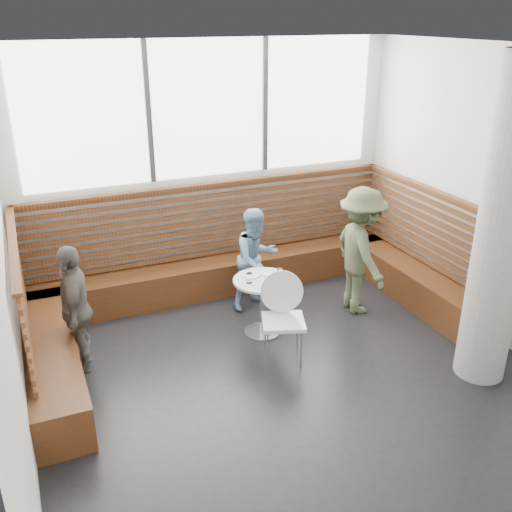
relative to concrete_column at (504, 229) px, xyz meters
name	(u,v)px	position (x,y,z in m)	size (l,w,h in m)	color
room	(299,235)	(-1.85, 0.60, 0.00)	(5.00, 5.00, 3.20)	silver
booth	(232,277)	(-1.85, 2.37, -1.19)	(5.00, 2.50, 1.44)	#462511
concrete_column	(504,229)	(0.00, 0.00, 0.00)	(0.50, 0.50, 3.20)	gray
cafe_table	(263,295)	(-1.76, 1.61, -1.10)	(0.68, 0.68, 0.69)	silver
cafe_chair	(280,311)	(-1.79, 1.08, -1.03)	(0.46, 0.45, 0.96)	white
adult_man	(361,251)	(-0.43, 1.68, -0.81)	(1.03, 0.59, 1.59)	#4D583B
child_back	(256,259)	(-1.56, 2.27, -0.95)	(0.63, 0.49, 1.30)	#6A8FB7
child_left	(76,309)	(-3.79, 1.73, -0.91)	(0.81, 0.34, 1.38)	#5F5B56
plate_near	(251,275)	(-1.84, 1.76, -0.90)	(0.22, 0.22, 0.02)	white
plate_far	(269,273)	(-1.63, 1.72, -0.90)	(0.20, 0.20, 0.01)	white
glass_left	(249,278)	(-1.94, 1.59, -0.85)	(0.07, 0.07, 0.11)	white
glass_mid	(274,277)	(-1.66, 1.51, -0.85)	(0.07, 0.07, 0.11)	white
glass_right	(279,272)	(-1.56, 1.61, -0.85)	(0.06, 0.06, 0.10)	white
menu_card	(275,287)	(-1.71, 1.38, -0.90)	(0.21, 0.14, 0.00)	#A5C64C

